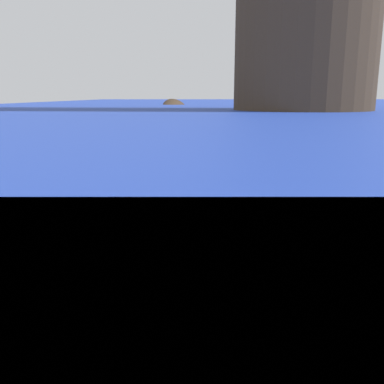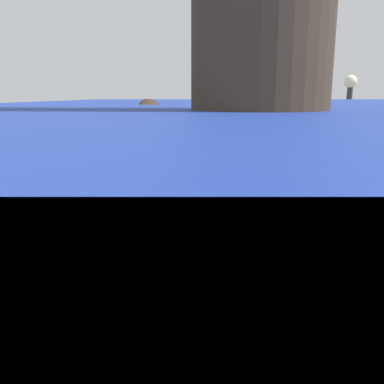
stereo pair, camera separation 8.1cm
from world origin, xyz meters
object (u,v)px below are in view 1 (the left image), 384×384
cargo_van_parked_right (70,181)px  hand_dolly_boxes (169,200)px  pedestrian_pink_side (185,177)px  pedestrian_black_side (260,166)px  pedestrian_far_side (164,162)px  pedestrian_white_side (233,178)px  shopping_cart_vendor (207,205)px  street_lamp (346,144)px

cargo_van_parked_right → hand_dolly_boxes: (-2.66, 0.56, -0.41)m
pedestrian_pink_side → pedestrian_black_side: 2.55m
cargo_van_parked_right → pedestrian_black_side: 5.13m
pedestrian_pink_side → pedestrian_far_side: same height
hand_dolly_boxes → pedestrian_black_side: pedestrian_black_side is taller
pedestrian_far_side → pedestrian_white_side: bearing=122.6°
pedestrian_pink_side → pedestrian_white_side: size_ratio=1.00×
pedestrian_pink_side → hand_dolly_boxes: bearing=-68.7°
shopping_cart_vendor → hand_dolly_boxes: hand_dolly_boxes is taller
shopping_cart_vendor → street_lamp: (-2.96, 1.65, 1.80)m
pedestrian_pink_side → pedestrian_far_side: bearing=-76.8°
cargo_van_parked_right → pedestrian_white_side: 4.53m
pedestrian_black_side → shopping_cart_vendor: bearing=8.0°
shopping_cart_vendor → pedestrian_black_side: (-1.43, -0.20, 1.02)m
hand_dolly_boxes → street_lamp: bearing=160.9°
pedestrian_pink_side → pedestrian_black_side: (-2.06, -1.50, 0.01)m
cargo_van_parked_right → street_lamp: size_ratio=1.41×
pedestrian_pink_side → pedestrian_black_side: size_ratio=1.00×
shopping_cart_vendor → pedestrian_black_side: bearing=-172.0°
pedestrian_far_side → hand_dolly_boxes: bearing=96.6°
shopping_cart_vendor → pedestrian_far_side: bearing=-41.8°
hand_dolly_boxes → street_lamp: size_ratio=0.36×
pedestrian_pink_side → pedestrian_far_side: 2.42m
shopping_cart_vendor → pedestrian_pink_side: size_ratio=0.49×
cargo_van_parked_right → pedestrian_black_side: cargo_van_parked_right is taller
cargo_van_parked_right → street_lamp: bearing=163.8°
pedestrian_black_side → pedestrian_pink_side: bearing=36.0°
pedestrian_black_side → pedestrian_white_side: size_ratio=1.00×
shopping_cart_vendor → pedestrian_white_side: bearing=106.9°
pedestrian_black_side → street_lamp: 2.52m
pedestrian_white_side → street_lamp: street_lamp is taller
hand_dolly_boxes → street_lamp: street_lamp is taller
pedestrian_black_side → pedestrian_far_side: same height
shopping_cart_vendor → pedestrian_pink_side: pedestrian_pink_side is taller
cargo_van_parked_right → pedestrian_black_side: (-5.11, 0.08, 0.41)m
hand_dolly_boxes → pedestrian_black_side: size_ratio=0.64×
pedestrian_white_side → pedestrian_far_side: bearing=-57.4°
hand_dolly_boxes → pedestrian_white_side: 2.10m
pedestrian_white_side → cargo_van_parked_right: bearing=-23.4°
street_lamp → pedestrian_pink_side: bearing=-5.6°
pedestrian_black_side → pedestrian_far_side: size_ratio=1.00×
shopping_cart_vendor → street_lamp: street_lamp is taller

